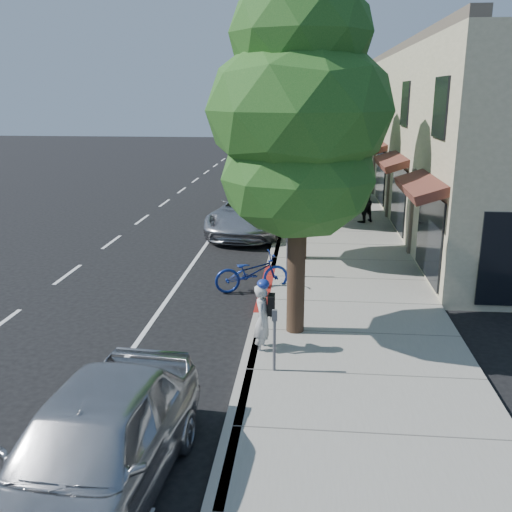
# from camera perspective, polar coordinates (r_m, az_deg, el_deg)

# --- Properties ---
(ground) EXTENTS (120.00, 120.00, 0.00)m
(ground) POSITION_cam_1_polar(r_m,az_deg,el_deg) (15.11, 0.70, -4.84)
(ground) COLOR black
(ground) RESTS_ON ground
(sidewalk) EXTENTS (4.60, 56.00, 0.15)m
(sidewalk) POSITION_cam_1_polar(r_m,az_deg,el_deg) (22.74, 8.17, 2.32)
(sidewalk) COLOR gray
(sidewalk) RESTS_ON ground
(curb) EXTENTS (0.30, 56.00, 0.15)m
(curb) POSITION_cam_1_polar(r_m,az_deg,el_deg) (22.74, 2.37, 2.47)
(curb) COLOR #9E998E
(curb) RESTS_ON ground
(curb_red_segment) EXTENTS (0.32, 4.00, 0.15)m
(curb_red_segment) POSITION_cam_1_polar(r_m,az_deg,el_deg) (16.02, 1.00, -3.33)
(curb_red_segment) COLOR maroon
(curb_red_segment) RESTS_ON ground
(storefront_building) EXTENTS (10.00, 36.00, 7.00)m
(storefront_building) POSITION_cam_1_polar(r_m,az_deg,el_deg) (33.23, 20.58, 11.72)
(storefront_building) COLOR beige
(storefront_building) RESTS_ON ground
(street_tree_0) EXTENTS (3.91, 3.91, 7.67)m
(street_tree_0) POSITION_cam_1_polar(r_m,az_deg,el_deg) (12.10, 4.35, 13.74)
(street_tree_0) COLOR black
(street_tree_0) RESTS_ON ground
(street_tree_1) EXTENTS (4.24, 4.24, 7.45)m
(street_tree_1) POSITION_cam_1_polar(r_m,az_deg,el_deg) (18.10, 4.75, 13.68)
(street_tree_1) COLOR black
(street_tree_1) RESTS_ON ground
(street_tree_2) EXTENTS (4.88, 4.88, 7.34)m
(street_tree_2) POSITION_cam_1_polar(r_m,az_deg,el_deg) (24.10, 4.95, 13.69)
(street_tree_2) COLOR black
(street_tree_2) RESTS_ON ground
(street_tree_3) EXTENTS (5.15, 5.15, 8.29)m
(street_tree_3) POSITION_cam_1_polar(r_m,az_deg,el_deg) (30.09, 5.12, 15.36)
(street_tree_3) COLOR black
(street_tree_3) RESTS_ON ground
(street_tree_4) EXTENTS (4.39, 4.39, 7.52)m
(street_tree_4) POSITION_cam_1_polar(r_m,az_deg,el_deg) (36.09, 5.19, 14.78)
(street_tree_4) COLOR black
(street_tree_4) RESTS_ON ground
(street_tree_5) EXTENTS (5.47, 5.47, 8.00)m
(street_tree_5) POSITION_cam_1_polar(r_m,az_deg,el_deg) (42.09, 5.25, 15.09)
(street_tree_5) COLOR black
(street_tree_5) RESTS_ON ground
(cyclist) EXTENTS (0.46, 0.62, 1.57)m
(cyclist) POSITION_cam_1_polar(r_m,az_deg,el_deg) (12.02, 0.72, -6.43)
(cyclist) COLOR silver
(cyclist) RESTS_ON ground
(bicycle) EXTENTS (2.22, 1.38, 1.10)m
(bicycle) POSITION_cam_1_polar(r_m,az_deg,el_deg) (15.92, -0.43, -1.65)
(bicycle) COLOR navy
(bicycle) RESTS_ON ground
(silver_suv) EXTENTS (3.37, 6.10, 1.62)m
(silver_suv) POSITION_cam_1_polar(r_m,az_deg,el_deg) (22.66, -0.45, 4.33)
(silver_suv) COLOR #ADACB1
(silver_suv) RESTS_ON ground
(dark_sedan) EXTENTS (2.14, 4.77, 1.52)m
(dark_sedan) POSITION_cam_1_polar(r_m,az_deg,el_deg) (25.75, 1.46, 5.62)
(dark_sedan) COLOR black
(dark_sedan) RESTS_ON ground
(white_pickup) EXTENTS (2.30, 5.13, 1.46)m
(white_pickup) POSITION_cam_1_polar(r_m,az_deg,el_deg) (32.93, 0.50, 7.83)
(white_pickup) COLOR white
(white_pickup) RESTS_ON ground
(dark_suv_far) EXTENTS (2.50, 5.29, 1.75)m
(dark_suv_far) POSITION_cam_1_polar(r_m,az_deg,el_deg) (42.43, 1.33, 9.83)
(dark_suv_far) COLOR black
(dark_suv_far) RESTS_ON ground
(near_car_a) EXTENTS (2.32, 4.98, 1.65)m
(near_car_a) POSITION_cam_1_polar(r_m,az_deg,el_deg) (8.26, -16.06, -18.02)
(near_car_a) COLOR #B6B7BB
(near_car_a) RESTS_ON ground
(pedestrian) EXTENTS (1.10, 1.07, 1.79)m
(pedestrian) POSITION_cam_1_polar(r_m,az_deg,el_deg) (24.32, 10.72, 5.42)
(pedestrian) COLOR black
(pedestrian) RESTS_ON sidewalk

